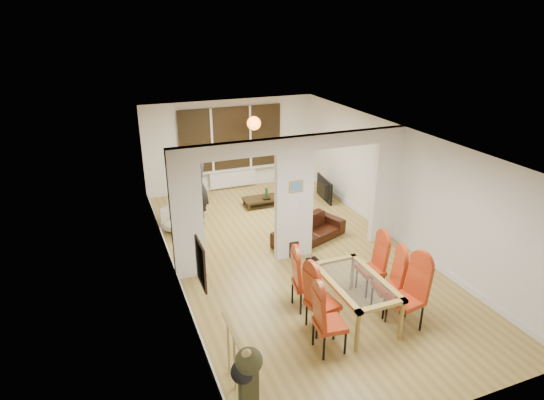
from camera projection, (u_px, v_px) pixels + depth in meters
floor at (293, 255)px, 9.73m from camera, size 5.00×9.00×0.01m
room_walls at (294, 199)px, 9.24m from camera, size 5.00×9.00×2.60m
divider_wall at (294, 199)px, 9.24m from camera, size 5.00×0.18×2.60m
bay_window_blinds at (231, 138)px, 12.99m from camera, size 3.00×0.08×1.80m
radiator at (233, 178)px, 13.41m from camera, size 1.40×0.08×0.50m
pendant_light at (254, 123)px, 11.87m from camera, size 0.36×0.36×0.36m
stair_newel at (236, 359)px, 6.00m from camera, size 0.40×1.20×1.10m
wall_poster at (201, 264)px, 6.22m from camera, size 0.04×0.52×0.67m
pillar_photo at (296, 187)px, 9.04m from camera, size 0.30×0.03×0.25m
dining_table at (355, 299)px, 7.58m from camera, size 0.89×1.58×0.74m
dining_chair_la at (330, 320)px, 6.78m from camera, size 0.49×0.49×1.10m
dining_chair_lb at (323, 299)px, 7.23m from camera, size 0.51×0.51×1.13m
dining_chair_lc at (306, 280)px, 7.81m from camera, size 0.50×0.50×1.09m
dining_chair_ra at (406, 296)px, 7.28m from camera, size 0.55×0.55×1.18m
dining_chair_rb at (388, 284)px, 7.69m from camera, size 0.53×0.53×1.08m
dining_chair_rc at (371, 266)px, 8.25m from camera, size 0.45×0.45×1.07m
sofa at (309, 230)px, 10.26m from camera, size 1.91×1.30×0.52m
armchair at (180, 219)px, 10.73m from camera, size 0.94×0.95×0.62m
person at (199, 186)px, 10.97m from camera, size 0.76×0.57×1.87m
television at (321, 189)px, 12.57m from camera, size 1.07×0.26×0.61m
coffee_table at (263, 202)px, 12.21m from camera, size 1.05×0.55×0.24m
bottle at (266, 193)px, 12.07m from camera, size 0.08×0.08×0.30m
bowl at (266, 198)px, 12.08m from camera, size 0.23×0.23×0.06m
shoes at (313, 261)px, 9.38m from camera, size 0.22×0.24×0.09m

